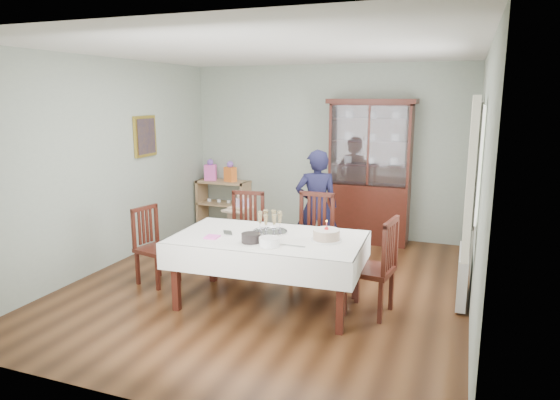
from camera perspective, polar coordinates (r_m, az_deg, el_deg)
The scene contains 25 objects.
floor at distance 6.05m, azimuth -1.30°, elevation -9.67°, with size 5.00×5.00×0.00m, color #593319.
room_shell at distance 6.15m, azimuth 0.49°, elevation 7.04°, with size 5.00×5.00×5.00m.
dining_table at distance 5.40m, azimuth -1.32°, elevation -8.03°, with size 2.05×1.24×0.76m.
china_cabinet at distance 7.68m, azimuth 10.23°, elevation 3.45°, with size 1.30×0.48×2.18m.
sideboard at distance 8.63m, azimuth -6.46°, elevation -0.41°, with size 0.90×0.38×0.80m.
picture_frame at distance 7.44m, azimuth -15.17°, elevation 7.04°, with size 0.04×0.48×0.58m, color gold.
window at distance 5.56m, azimuth 21.67°, elevation 4.11°, with size 0.04×1.02×1.22m, color white.
curtain_left at distance 4.96m, azimuth 20.97°, elevation 2.15°, with size 0.07×0.30×1.55m, color silver.
curtain_right at distance 6.19m, azimuth 20.98°, elevation 3.92°, with size 0.07×0.30×1.55m, color silver.
radiator at distance 5.84m, azimuth 20.14°, elevation -8.07°, with size 0.10×0.80×0.55m, color white.
chair_far_left at distance 6.48m, azimuth -4.05°, elevation -5.43°, with size 0.51×0.51×1.00m.
chair_far_right at distance 6.18m, azimuth 3.63°, elevation -6.16°, with size 0.48×0.48×1.05m.
chair_end_left at distance 6.21m, azimuth -13.90°, elevation -6.76°, with size 0.49×0.49×0.92m.
chair_end_right at distance 5.29m, azimuth 10.31°, elevation -9.57°, with size 0.52×0.52×1.02m.
woman at distance 6.64m, azimuth 4.19°, elevation -0.81°, with size 0.56×0.37×1.54m, color black.
high_chair at distance 7.04m, azimuth -4.34°, elevation -3.47°, with size 0.51×0.51×0.93m.
champagne_tray at distance 5.40m, azimuth -1.16°, elevation -3.02°, with size 0.38×0.38×0.23m.
birthday_cake at distance 5.13m, azimuth 5.32°, elevation -4.03°, with size 0.32×0.32×0.22m.
plate_stack_dark at distance 5.07m, azimuth -3.34°, elevation -4.34°, with size 0.20×0.20×0.09m, color black.
plate_stack_white at distance 4.94m, azimuth -1.22°, elevation -4.80°, with size 0.21×0.21×0.09m, color white.
napkin_stack at distance 5.28m, azimuth -7.77°, elevation -4.21°, with size 0.14×0.14×0.02m, color #FF5DC9.
cutlery at distance 5.45m, azimuth -6.38°, elevation -3.68°, with size 0.12×0.18×0.01m, color silver, non-canonical shape.
cake_knife at distance 4.95m, azimuth 1.44°, elevation -5.24°, with size 0.26×0.02×0.01m, color silver.
gift_bag_pink at distance 8.62m, azimuth -7.96°, elevation 3.32°, with size 0.22×0.18×0.36m.
gift_bag_orange at distance 8.45m, azimuth -5.71°, elevation 3.16°, with size 0.22×0.19×0.35m.
Camera 1 is at (2.11, -5.22, 2.22)m, focal length 32.00 mm.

